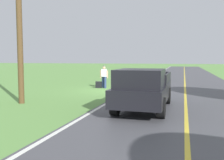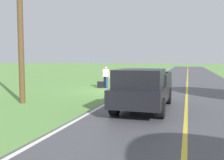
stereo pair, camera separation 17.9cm
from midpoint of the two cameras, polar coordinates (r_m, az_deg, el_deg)
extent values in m
plane|color=#609347|center=(17.91, 0.44, -2.42)|extent=(200.00, 200.00, 0.00)
cube|color=#47474C|center=(17.21, 16.69, -2.91)|extent=(8.01, 120.00, 0.00)
cube|color=silver|center=(17.62, 4.13, -2.54)|extent=(0.16, 117.60, 0.00)
cube|color=gold|center=(17.21, 16.69, -2.90)|extent=(0.14, 117.60, 0.00)
cylinder|color=navy|center=(19.44, -0.90, -0.55)|extent=(0.18, 0.18, 0.88)
cylinder|color=navy|center=(19.72, -1.38, -0.47)|extent=(0.18, 0.18, 0.88)
cube|color=white|center=(19.53, -1.14, 1.62)|extent=(0.42, 0.30, 0.58)
sphere|color=tan|center=(19.51, -1.15, 2.81)|extent=(0.23, 0.23, 0.23)
sphere|color=#4C564C|center=(19.51, -1.15, 3.03)|extent=(0.20, 0.20, 0.20)
cube|color=#591E19|center=(19.72, -1.02, 1.74)|extent=(0.34, 0.23, 0.44)
cylinder|color=tan|center=(19.46, -0.41, 1.29)|extent=(0.10, 0.10, 0.58)
cylinder|color=tan|center=(19.57, -1.90, 1.30)|extent=(0.10, 0.10, 0.58)
cube|color=black|center=(19.64, -2.37, -1.05)|extent=(0.48, 0.24, 0.50)
cube|color=black|center=(11.57, 7.78, -2.68)|extent=(2.04, 5.42, 0.70)
cube|color=black|center=(10.33, 6.76, 0.40)|extent=(1.86, 2.17, 0.72)
cube|color=black|center=(10.32, 6.76, 0.80)|extent=(1.69, 1.31, 0.43)
cube|color=black|center=(12.47, 12.88, 0.44)|extent=(0.12, 3.02, 0.45)
cube|color=black|center=(12.74, 4.42, 0.63)|extent=(0.12, 3.02, 0.45)
cube|color=black|center=(14.06, 9.52, 0.97)|extent=(1.84, 0.11, 0.45)
cylinder|color=black|center=(9.79, 11.32, -6.16)|extent=(0.31, 0.80, 0.80)
cylinder|color=black|center=(10.12, 1.08, -5.71)|extent=(0.31, 0.80, 0.80)
cylinder|color=black|center=(13.03, 12.79, -3.47)|extent=(0.31, 0.80, 0.80)
cylinder|color=black|center=(13.29, 5.01, -3.21)|extent=(0.31, 0.80, 0.80)
cylinder|color=brown|center=(13.70, -19.51, 13.10)|extent=(0.28, 0.28, 8.58)
camera|label=1|loc=(0.09, -89.55, 0.04)|focal=40.86mm
camera|label=2|loc=(0.09, 90.45, -0.04)|focal=40.86mm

